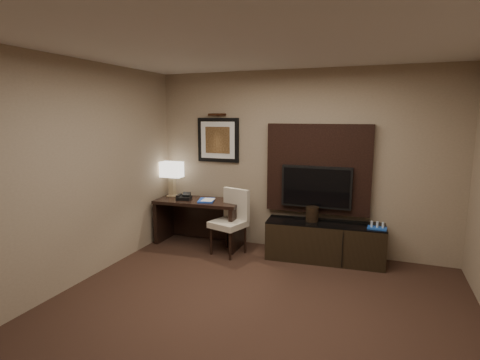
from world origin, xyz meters
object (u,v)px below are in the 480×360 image
at_px(desk_phone, 184,196).
at_px(minibar_tray, 377,226).
at_px(desk, 199,222).
at_px(desk_chair, 228,223).
at_px(ice_bucket, 312,214).
at_px(tv, 316,187).
at_px(credenza, 324,242).
at_px(table_lamp, 172,181).

height_order(desk_phone, minibar_tray, desk_phone).
height_order(desk, desk_phone, desk_phone).
bearing_deg(desk, desk_chair, -25.10).
distance_m(ice_bucket, minibar_tray, 0.88).
xyz_separation_m(desk_chair, desk_phone, (-0.83, 0.19, 0.31)).
bearing_deg(tv, minibar_tray, -16.02).
bearing_deg(tv, desk_phone, -173.39).
height_order(tv, desk_chair, tv).
bearing_deg(desk_chair, desk, 175.22).
relative_size(desk, credenza, 0.83).
height_order(credenza, table_lamp, table_lamp).
distance_m(desk, desk_chair, 0.65).
xyz_separation_m(credenza, table_lamp, (-2.51, 0.10, 0.70)).
xyz_separation_m(desk, table_lamp, (-0.54, 0.10, 0.62)).
relative_size(desk_phone, minibar_tray, 0.90).
height_order(desk_chair, ice_bucket, desk_chair).
height_order(desk, tv, tv).
bearing_deg(desk_chair, minibar_tray, 21.90).
xyz_separation_m(desk, credenza, (1.97, 0.00, -0.08)).
bearing_deg(minibar_tray, desk_chair, -174.95).
bearing_deg(desk_phone, desk_chair, -25.16).
bearing_deg(desk_chair, desk_phone, -176.08).
height_order(desk_chair, table_lamp, table_lamp).
bearing_deg(tv, desk, -173.97).
bearing_deg(credenza, minibar_tray, -8.78).
distance_m(tv, desk_chair, 1.39).
height_order(desk, credenza, desk).
height_order(desk_chair, desk_phone, desk_chair).
relative_size(table_lamp, minibar_tray, 2.14).
distance_m(desk_chair, desk_phone, 0.91).
bearing_deg(table_lamp, minibar_tray, -2.88).
bearing_deg(credenza, table_lamp, 173.47).
xyz_separation_m(desk, tv, (1.80, 0.19, 0.66)).
relative_size(desk, tv, 1.35).
bearing_deg(desk_phone, desk, -1.16).
relative_size(desk_chair, minibar_tray, 3.90).
height_order(desk_phone, ice_bucket, desk_phone).
height_order(desk, ice_bucket, ice_bucket).
xyz_separation_m(table_lamp, minibar_tray, (3.19, -0.16, -0.38)).
bearing_deg(tv, ice_bucket, -95.82).
relative_size(credenza, ice_bucket, 7.89).
xyz_separation_m(tv, table_lamp, (-2.34, -0.09, -0.04)).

